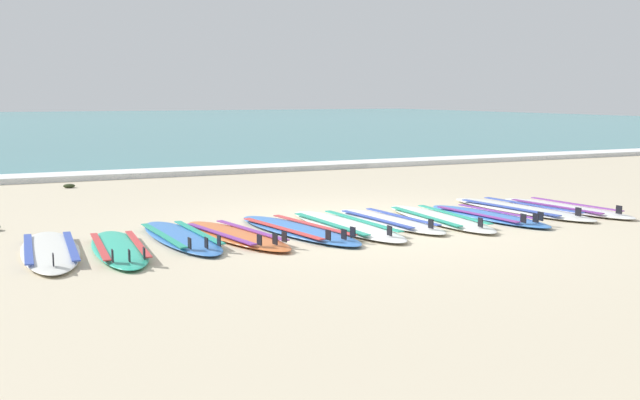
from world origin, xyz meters
TOP-DOWN VIEW (x-y plane):
  - ground_plane at (0.00, 0.00)m, footprint 80.00×80.00m
  - sea at (0.00, 36.43)m, footprint 80.00×60.00m
  - wave_foam_strip at (0.00, 6.87)m, footprint 80.00×0.87m
  - surfboard_0 at (-3.74, -0.21)m, footprint 0.70×2.31m
  - surfboard_1 at (-3.08, -0.40)m, footprint 0.65×2.14m
  - surfboard_2 at (-2.34, -0.04)m, footprint 0.67×2.29m
  - surfboard_3 at (-1.75, -0.20)m, footprint 0.93×2.26m
  - surfboard_4 at (-0.98, -0.17)m, footprint 0.99×2.45m
  - surfboard_5 at (-0.32, -0.14)m, footprint 0.75×2.52m
  - surfboard_6 at (0.32, -0.08)m, footprint 0.73×2.21m
  - surfboard_7 at (1.01, -0.17)m, footprint 0.69×2.39m
  - surfboard_8 at (1.69, -0.28)m, footprint 0.75×2.18m
  - surfboard_9 at (2.48, 0.02)m, footprint 0.95×2.58m
  - surfboard_10 at (3.12, -0.17)m, footprint 0.82×2.30m
  - seaweed_clump_near_shoreline at (-2.91, 5.47)m, footprint 0.20×0.16m

SIDE VIEW (x-z plane):
  - ground_plane at x=0.00m, z-range 0.00..0.00m
  - seaweed_clump_near_shoreline at x=-2.91m, z-range 0.00..0.07m
  - surfboard_9 at x=2.48m, z-range -0.05..0.13m
  - surfboard_5 at x=-0.32m, z-range -0.05..0.13m
  - surfboard_7 at x=1.01m, z-range -0.05..0.13m
  - surfboard_0 at x=-3.74m, z-range -0.05..0.13m
  - surfboard_10 at x=3.12m, z-range -0.05..0.13m
  - surfboard_6 at x=0.32m, z-range -0.05..0.13m
  - surfboard_4 at x=-0.98m, z-range -0.05..0.13m
  - surfboard_2 at x=-2.34m, z-range -0.05..0.13m
  - surfboard_3 at x=-1.75m, z-range -0.05..0.13m
  - surfboard_8 at x=1.69m, z-range -0.05..0.13m
  - surfboard_1 at x=-3.08m, z-range -0.05..0.13m
  - sea at x=0.00m, z-range 0.00..0.10m
  - wave_foam_strip at x=0.00m, z-range 0.00..0.11m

